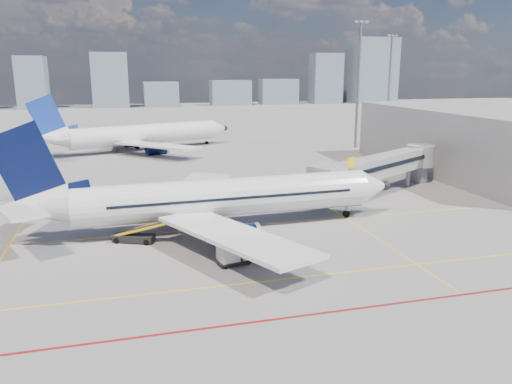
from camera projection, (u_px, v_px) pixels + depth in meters
ground at (238, 255)px, 43.92m from camera, size 420.00×420.00×0.00m
apron_markings at (242, 273)px, 40.10m from camera, size 90.00×35.12×0.01m
jet_bridge at (385, 166)px, 64.79m from camera, size 23.55×15.78×6.30m
terminal_block at (451, 142)px, 77.14m from camera, size 10.00×42.00×10.00m
floodlight_mast_ne at (358, 81)px, 101.82m from camera, size 3.20×0.61×25.45m
floodlight_mast_far at (390, 78)px, 141.43m from camera, size 3.20×0.61×25.45m
distant_skyline at (156, 80)px, 221.16m from camera, size 251.01×15.69×31.16m
main_aircraft at (210, 199)px, 50.19m from camera, size 40.43×35.22×11.78m
second_aircraft at (138, 135)px, 99.86m from camera, size 39.91×33.94×12.04m
baggage_tug at (275, 247)px, 43.69m from camera, size 2.49×1.96×1.54m
cargo_dolly at (238, 251)px, 41.80m from camera, size 3.90×2.31×2.00m
belt_loader at (135, 236)px, 47.11m from camera, size 5.47×3.25×2.24m
ramp_worker at (282, 246)px, 43.93m from camera, size 0.53×0.68×1.63m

